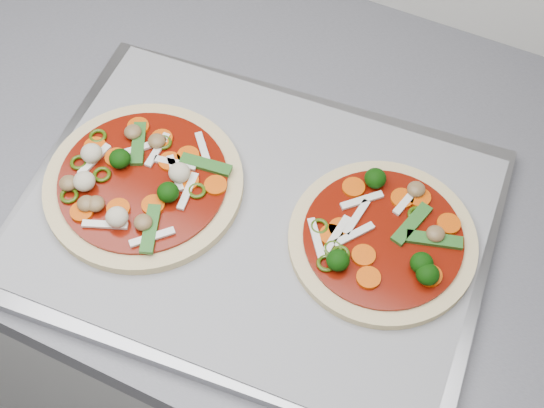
% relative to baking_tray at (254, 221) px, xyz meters
% --- Properties ---
extents(baking_tray, '(0.54, 0.42, 0.02)m').
position_rel_baking_tray_xyz_m(baking_tray, '(0.00, 0.00, 0.00)').
color(baking_tray, gray).
rests_on(baking_tray, countertop).
extents(parchment, '(0.50, 0.38, 0.00)m').
position_rel_baking_tray_xyz_m(parchment, '(0.00, 0.00, 0.01)').
color(parchment, gray).
rests_on(parchment, baking_tray).
extents(pizza_left, '(0.22, 0.22, 0.04)m').
position_rel_baking_tray_xyz_m(pizza_left, '(-0.13, -0.02, 0.02)').
color(pizza_left, beige).
rests_on(pizza_left, parchment).
extents(pizza_right, '(0.21, 0.21, 0.03)m').
position_rel_baking_tray_xyz_m(pizza_right, '(0.14, 0.03, 0.02)').
color(pizza_right, beige).
rests_on(pizza_right, parchment).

